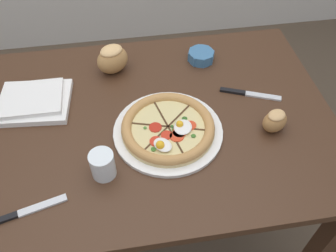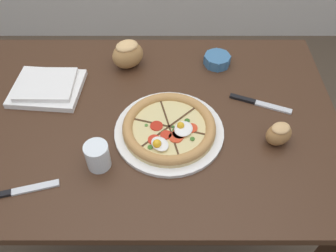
{
  "view_description": "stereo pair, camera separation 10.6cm",
  "coord_description": "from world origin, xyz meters",
  "px_view_note": "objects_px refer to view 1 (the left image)",
  "views": [
    {
      "loc": [
        -0.04,
        -0.76,
        1.59
      ],
      "look_at": [
        0.07,
        -0.07,
        0.79
      ],
      "focal_mm": 38.0,
      "sensor_mm": 36.0,
      "label": 1
    },
    {
      "loc": [
        0.07,
        -0.76,
        1.59
      ],
      "look_at": [
        0.07,
        -0.07,
        0.79
      ],
      "focal_mm": 38.0,
      "sensor_mm": 36.0,
      "label": 2
    }
  ],
  "objects_px": {
    "napkin_folded": "(34,101)",
    "bread_piece_near": "(275,121)",
    "dining_table": "(145,141)",
    "ramekin_bowl": "(201,56)",
    "knife_main": "(24,212)",
    "knife_spare": "(249,94)",
    "pizza": "(168,128)",
    "bread_piece_mid": "(112,59)",
    "water_glass": "(103,166)"
  },
  "relations": [
    {
      "from": "napkin_folded",
      "to": "knife_main",
      "type": "bearing_deg",
      "value": -89.2
    },
    {
      "from": "knife_main",
      "to": "knife_spare",
      "type": "distance_m",
      "value": 0.77
    },
    {
      "from": "knife_main",
      "to": "water_glass",
      "type": "relative_size",
      "value": 2.62
    },
    {
      "from": "ramekin_bowl",
      "to": "water_glass",
      "type": "relative_size",
      "value": 1.21
    },
    {
      "from": "knife_main",
      "to": "knife_spare",
      "type": "bearing_deg",
      "value": 10.58
    },
    {
      "from": "napkin_folded",
      "to": "knife_main",
      "type": "relative_size",
      "value": 1.14
    },
    {
      "from": "knife_spare",
      "to": "water_glass",
      "type": "distance_m",
      "value": 0.55
    },
    {
      "from": "dining_table",
      "to": "pizza",
      "type": "bearing_deg",
      "value": -45.18
    },
    {
      "from": "pizza",
      "to": "knife_main",
      "type": "relative_size",
      "value": 1.56
    },
    {
      "from": "pizza",
      "to": "bread_piece_near",
      "type": "relative_size",
      "value": 3.42
    },
    {
      "from": "bread_piece_near",
      "to": "knife_main",
      "type": "height_order",
      "value": "bread_piece_near"
    },
    {
      "from": "ramekin_bowl",
      "to": "pizza",
      "type": "bearing_deg",
      "value": -117.96
    },
    {
      "from": "bread_piece_mid",
      "to": "dining_table",
      "type": "bearing_deg",
      "value": -72.76
    },
    {
      "from": "pizza",
      "to": "knife_spare",
      "type": "distance_m",
      "value": 0.32
    },
    {
      "from": "bread_piece_near",
      "to": "ramekin_bowl",
      "type": "bearing_deg",
      "value": 111.81
    },
    {
      "from": "dining_table",
      "to": "knife_main",
      "type": "relative_size",
      "value": 5.69
    },
    {
      "from": "bread_piece_mid",
      "to": "napkin_folded",
      "type": "bearing_deg",
      "value": -153.75
    },
    {
      "from": "ramekin_bowl",
      "to": "knife_main",
      "type": "xyz_separation_m",
      "value": [
        -0.58,
        -0.53,
        -0.02
      ]
    },
    {
      "from": "dining_table",
      "to": "water_glass",
      "type": "distance_m",
      "value": 0.27
    },
    {
      "from": "ramekin_bowl",
      "to": "bread_piece_near",
      "type": "distance_m",
      "value": 0.39
    },
    {
      "from": "dining_table",
      "to": "bread_piece_near",
      "type": "bearing_deg",
      "value": -15.01
    },
    {
      "from": "napkin_folded",
      "to": "bread_piece_mid",
      "type": "relative_size",
      "value": 1.74
    },
    {
      "from": "bread_piece_mid",
      "to": "knife_spare",
      "type": "xyz_separation_m",
      "value": [
        0.44,
        -0.2,
        -0.05
      ]
    },
    {
      "from": "bread_piece_near",
      "to": "knife_spare",
      "type": "relative_size",
      "value": 0.5
    },
    {
      "from": "bread_piece_mid",
      "to": "knife_spare",
      "type": "relative_size",
      "value": 0.71
    },
    {
      "from": "pizza",
      "to": "knife_spare",
      "type": "height_order",
      "value": "pizza"
    },
    {
      "from": "pizza",
      "to": "bread_piece_near",
      "type": "xyz_separation_m",
      "value": [
        0.32,
        -0.03,
        0.02
      ]
    },
    {
      "from": "dining_table",
      "to": "water_glass",
      "type": "relative_size",
      "value": 14.9
    },
    {
      "from": "napkin_folded",
      "to": "pizza",
      "type": "bearing_deg",
      "value": -24.5
    },
    {
      "from": "dining_table",
      "to": "bread_piece_mid",
      "type": "relative_size",
      "value": 8.66
    },
    {
      "from": "bread_piece_near",
      "to": "bread_piece_mid",
      "type": "distance_m",
      "value": 0.58
    },
    {
      "from": "dining_table",
      "to": "knife_spare",
      "type": "relative_size",
      "value": 6.18
    },
    {
      "from": "pizza",
      "to": "bread_piece_near",
      "type": "bearing_deg",
      "value": -6.23
    },
    {
      "from": "bread_piece_near",
      "to": "pizza",
      "type": "bearing_deg",
      "value": 173.77
    },
    {
      "from": "napkin_folded",
      "to": "water_glass",
      "type": "relative_size",
      "value": 2.99
    },
    {
      "from": "napkin_folded",
      "to": "bread_piece_near",
      "type": "bearing_deg",
      "value": -16.92
    },
    {
      "from": "napkin_folded",
      "to": "knife_main",
      "type": "distance_m",
      "value": 0.39
    },
    {
      "from": "knife_main",
      "to": "ramekin_bowl",
      "type": "bearing_deg",
      "value": 28.15
    },
    {
      "from": "dining_table",
      "to": "ramekin_bowl",
      "type": "distance_m",
      "value": 0.38
    },
    {
      "from": "pizza",
      "to": "napkin_folded",
      "type": "distance_m",
      "value": 0.45
    },
    {
      "from": "dining_table",
      "to": "knife_spare",
      "type": "bearing_deg",
      "value": 8.24
    },
    {
      "from": "napkin_folded",
      "to": "bread_piece_near",
      "type": "distance_m",
      "value": 0.76
    },
    {
      "from": "pizza",
      "to": "napkin_folded",
      "type": "height_order",
      "value": "pizza"
    },
    {
      "from": "knife_main",
      "to": "water_glass",
      "type": "distance_m",
      "value": 0.23
    },
    {
      "from": "napkin_folded",
      "to": "water_glass",
      "type": "distance_m",
      "value": 0.37
    },
    {
      "from": "napkin_folded",
      "to": "water_glass",
      "type": "height_order",
      "value": "water_glass"
    },
    {
      "from": "pizza",
      "to": "knife_main",
      "type": "height_order",
      "value": "pizza"
    },
    {
      "from": "bread_piece_mid",
      "to": "knife_spare",
      "type": "distance_m",
      "value": 0.48
    },
    {
      "from": "pizza",
      "to": "bread_piece_mid",
      "type": "distance_m",
      "value": 0.35
    },
    {
      "from": "napkin_folded",
      "to": "ramekin_bowl",
      "type": "bearing_deg",
      "value": 13.51
    }
  ]
}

